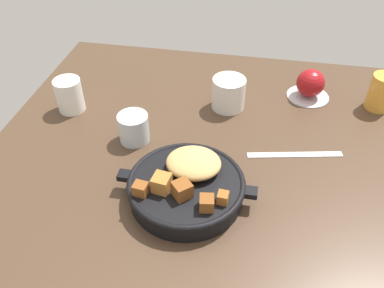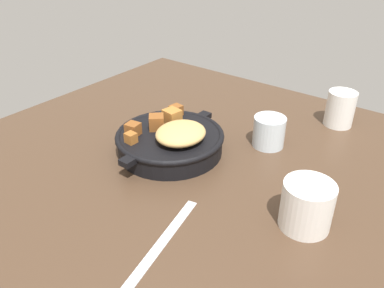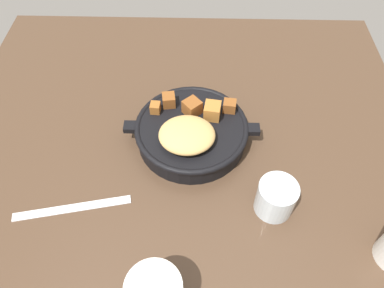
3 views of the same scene
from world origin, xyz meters
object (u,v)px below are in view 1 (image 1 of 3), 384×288
(red_apple, at_px, (311,83))
(white_creamer_pitcher, at_px, (69,95))
(ceramic_mug_white, at_px, (229,93))
(butter_knife, at_px, (295,154))
(cast_iron_skillet, at_px, (187,185))
(juice_glass_amber, at_px, (381,92))
(water_glass_short, at_px, (134,128))

(red_apple, xyz_separation_m, white_creamer_pitcher, (-0.58, -0.16, -0.00))
(red_apple, xyz_separation_m, ceramic_mug_white, (-0.20, -0.08, -0.00))
(white_creamer_pitcher, bearing_deg, butter_knife, -7.65)
(cast_iron_skillet, relative_size, juice_glass_amber, 3.00)
(juice_glass_amber, bearing_deg, cast_iron_skillet, -137.18)
(ceramic_mug_white, bearing_deg, butter_knife, -43.13)
(juice_glass_amber, bearing_deg, red_apple, 174.45)
(butter_knife, distance_m, water_glass_short, 0.36)
(white_creamer_pitcher, xyz_separation_m, ceramic_mug_white, (0.38, 0.08, -0.00))
(red_apple, height_order, white_creamer_pitcher, white_creamer_pitcher)
(water_glass_short, xyz_separation_m, juice_glass_amber, (0.56, 0.23, 0.01))
(butter_knife, xyz_separation_m, white_creamer_pitcher, (-0.55, 0.07, 0.04))
(juice_glass_amber, bearing_deg, butter_knife, -132.55)
(cast_iron_skillet, xyz_separation_m, red_apple, (0.24, 0.40, 0.01))
(water_glass_short, bearing_deg, juice_glass_amber, 22.60)
(red_apple, distance_m, white_creamer_pitcher, 0.60)
(butter_knife, xyz_separation_m, ceramic_mug_white, (-0.17, 0.15, 0.04))
(white_creamer_pitcher, bearing_deg, juice_glass_amber, 11.19)
(red_apple, bearing_deg, juice_glass_amber, -5.55)
(butter_knife, bearing_deg, red_apple, 69.93)
(cast_iron_skillet, bearing_deg, water_glass_short, 135.35)
(butter_knife, distance_m, juice_glass_amber, 0.30)
(butter_knife, height_order, white_creamer_pitcher, white_creamer_pitcher)
(white_creamer_pitcher, height_order, ceramic_mug_white, white_creamer_pitcher)
(cast_iron_skillet, relative_size, butter_knife, 1.29)
(butter_knife, relative_size, ceramic_mug_white, 2.56)
(cast_iron_skillet, xyz_separation_m, water_glass_short, (-0.15, 0.15, 0.00))
(ceramic_mug_white, relative_size, juice_glass_amber, 0.91)
(water_glass_short, distance_m, white_creamer_pitcher, 0.21)
(butter_knife, bearing_deg, cast_iron_skillet, -154.20)
(butter_knife, bearing_deg, white_creamer_pitcher, 160.62)
(red_apple, height_order, water_glass_short, red_apple)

